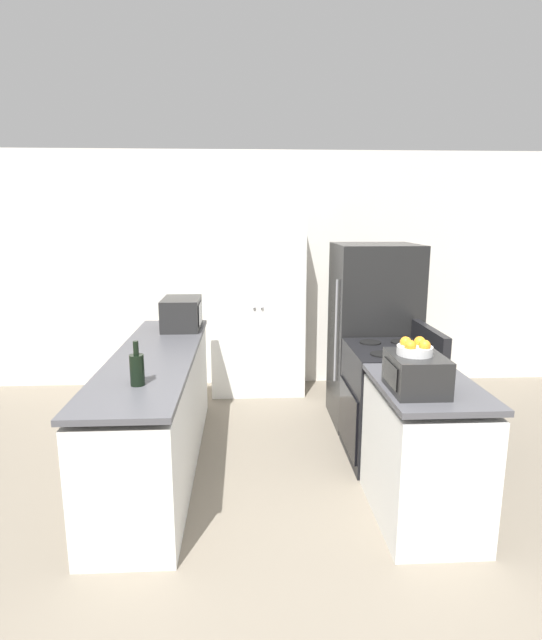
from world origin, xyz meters
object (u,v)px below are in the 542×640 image
Objects in this scene: wine_bottle at (137,369)px; refrigerator at (373,335)px; stove at (389,403)px; microwave at (182,313)px; toaster_oven at (416,373)px; fruit_bowl at (415,348)px; pantry_cabinet at (257,303)px.

refrigerator is at bearing 39.45° from wine_bottle.
refrigerator reaches higher than wine_bottle.
refrigerator is (0.04, 0.75, 0.37)m from stove.
refrigerator reaches higher than microwave.
refrigerator is at bearing -1.11° from microwave.
toaster_oven is (-0.14, -0.94, 0.55)m from stove.
toaster_oven is 0.15m from fruit_bowl.
refrigerator reaches higher than toaster_oven.
wine_bottle is at bearing -108.34° from pantry_cabinet.
pantry_cabinet is 5.20× the size of toaster_oven.
wine_bottle is 1.34× the size of fruit_bowl.
toaster_oven is at bearing -6.63° from wine_bottle.
fruit_bowl is at bearing 135.04° from toaster_oven.
stove is 0.84m from refrigerator.
pantry_cabinet reaches higher than fruit_bowl.
wine_bottle is (-0.79, -2.37, 0.02)m from pantry_cabinet.
microwave is (-1.75, 0.03, 0.21)m from refrigerator.
wine_bottle is at bearing 173.74° from fruit_bowl.
microwave reaches higher than stove.
stove is 1.96m from microwave.
microwave is 2.29× the size of fruit_bowl.
pantry_cabinet is at bearing 121.69° from stove.
refrigerator is 2.37m from wine_bottle.
pantry_cabinet is 1.09m from microwave.
refrigerator is 1.73m from fruit_bowl.
wine_bottle is at bearing -157.13° from stove.
refrigerator is 6.04× the size of wine_bottle.
pantry_cabinet reaches higher than stove.
toaster_oven is (0.86, -2.56, 0.03)m from pantry_cabinet.
pantry_cabinet is 7.17× the size of wine_bottle.
pantry_cabinet is 2.69m from fruit_bowl.
stove is at bearing -93.13° from refrigerator.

